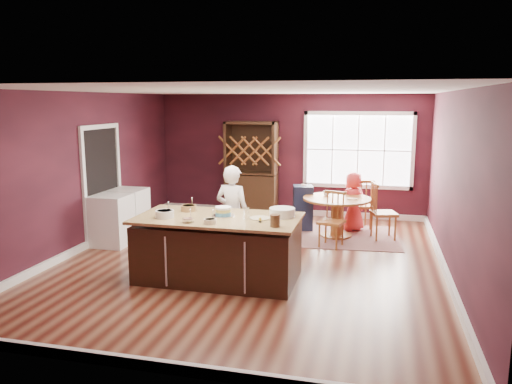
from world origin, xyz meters
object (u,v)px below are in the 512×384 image
kitchen_island (218,249)px  washer (111,220)px  layer_cake (223,211)px  chair_east (384,211)px  baker (233,214)px  chair_north (361,204)px  seated_woman (353,202)px  dryer (129,213)px  hutch (251,169)px  dining_table (337,209)px  chair_south (331,219)px  toddler (300,190)px  high_chair (303,207)px

kitchen_island → washer: (-2.38, 1.19, 0.02)m
layer_cake → chair_east: size_ratio=0.30×
baker → chair_north: baker is taller
chair_north → seated_woman: size_ratio=0.87×
baker → seated_woman: baker is taller
kitchen_island → dryer: 3.01m
seated_woman → hutch: size_ratio=0.56×
dining_table → chair_south: size_ratio=1.29×
hutch → dryer: bearing=-128.4°
dining_table → baker: bearing=-127.4°
chair_south → dryer: chair_south is taller
kitchen_island → layer_cake: size_ratio=7.18×
chair_north → hutch: (-2.44, 0.67, 0.54)m
toddler → high_chair: bearing=3.1°
dining_table → baker: 2.45m
dining_table → high_chair: high_chair is taller
hutch → dryer: size_ratio=2.32×
dryer → washer: bearing=-90.0°
high_chair → toddler: toddler is taller
chair_east → baker: bearing=113.6°
chair_south → high_chair: 1.26m
chair_north → chair_south: bearing=53.9°
hutch → dryer: (-1.82, -2.30, -0.60)m
layer_cake → chair_south: 2.42m
chair_east → high_chair: chair_east is taller
kitchen_island → toddler: bearing=77.0°
hutch → dryer: 2.99m
seated_woman → high_chair: size_ratio=1.26×
layer_cake → chair_south: bearing=54.6°
kitchen_island → seated_woman: 3.68m
chair_east → high_chair: 1.60m
dining_table → washer: (-3.85, -1.54, -0.08)m
dryer → kitchen_island: bearing=-37.5°
chair_south → seated_woman: (0.31, 1.23, 0.09)m
chair_east → seated_woman: seated_woman is taller
chair_south → hutch: size_ratio=0.47×
baker → seated_woman: size_ratio=1.33×
dining_table → chair_south: 0.72m
kitchen_island → toddler: toddler is taller
dining_table → chair_north: size_ratio=1.24×
kitchen_island → chair_north: (1.88, 3.46, 0.08)m
chair_east → chair_north: chair_east is taller
seated_woman → baker: bearing=15.8°
baker → hutch: 3.39m
layer_cake → seated_woman: size_ratio=0.28×
kitchen_island → chair_north: bearing=61.5°
chair_south → seated_woman: bearing=90.5°
layer_cake → chair_east: chair_east is taller
chair_south → layer_cake: bearing=-110.7°
hutch → washer: hutch is taller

